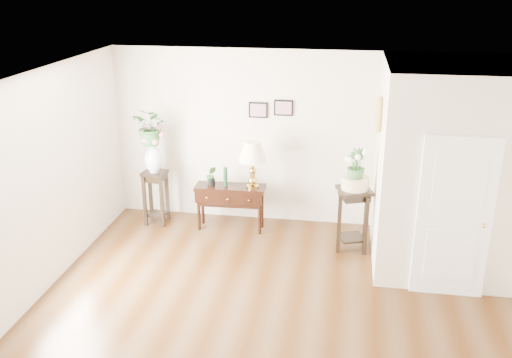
% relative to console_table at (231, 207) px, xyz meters
% --- Properties ---
extents(floor, '(6.00, 5.50, 0.02)m').
position_rel_console_table_xyz_m(floor, '(1.02, -2.25, -0.37)').
color(floor, '#472F1A').
rests_on(floor, ground).
extents(ceiling, '(6.00, 5.50, 0.02)m').
position_rel_console_table_xyz_m(ceiling, '(1.02, -2.25, 2.43)').
color(ceiling, white).
rests_on(ceiling, ground).
extents(wall_back, '(6.00, 0.02, 2.80)m').
position_rel_console_table_xyz_m(wall_back, '(1.02, 0.50, 1.03)').
color(wall_back, beige).
rests_on(wall_back, ground).
extents(wall_left, '(0.02, 5.50, 2.80)m').
position_rel_console_table_xyz_m(wall_left, '(-1.98, -2.25, 1.03)').
color(wall_left, beige).
rests_on(wall_left, ground).
extents(partition, '(1.80, 1.95, 2.80)m').
position_rel_console_table_xyz_m(partition, '(3.12, -0.48, 1.03)').
color(partition, beige).
rests_on(partition, floor).
extents(door, '(0.90, 0.05, 2.10)m').
position_rel_console_table_xyz_m(door, '(3.12, -1.48, 0.68)').
color(door, white).
rests_on(door, floor).
extents(art_print_left, '(0.30, 0.02, 0.25)m').
position_rel_console_table_xyz_m(art_print_left, '(0.37, 0.48, 1.48)').
color(art_print_left, black).
rests_on(art_print_left, wall_back).
extents(art_print_right, '(0.30, 0.02, 0.25)m').
position_rel_console_table_xyz_m(art_print_right, '(0.77, 0.48, 1.53)').
color(art_print_right, black).
rests_on(art_print_right, wall_back).
extents(wall_ornament, '(0.07, 0.51, 0.51)m').
position_rel_console_table_xyz_m(wall_ornament, '(2.18, -0.35, 1.68)').
color(wall_ornament, gold).
rests_on(wall_ornament, partition).
extents(console_table, '(1.11, 0.41, 0.73)m').
position_rel_console_table_xyz_m(console_table, '(0.00, 0.00, 0.00)').
color(console_table, black).
rests_on(console_table, floor).
extents(table_lamp, '(0.50, 0.50, 0.75)m').
position_rel_console_table_xyz_m(table_lamp, '(0.36, 0.00, 0.72)').
color(table_lamp, '#B49341').
rests_on(table_lamp, console_table).
extents(green_vase, '(0.08, 0.08, 0.31)m').
position_rel_console_table_xyz_m(green_vase, '(-0.07, 0.00, 0.54)').
color(green_vase, '#12341E').
rests_on(green_vase, console_table).
extents(potted_plant, '(0.19, 0.16, 0.29)m').
position_rel_console_table_xyz_m(potted_plant, '(-0.30, 0.00, 0.51)').
color(potted_plant, '#2D5E2C').
rests_on(potted_plant, console_table).
extents(plant_stand_a, '(0.40, 0.40, 0.89)m').
position_rel_console_table_xyz_m(plant_stand_a, '(-1.24, 0.03, 0.08)').
color(plant_stand_a, black).
rests_on(plant_stand_a, floor).
extents(porcelain_vase, '(0.37, 0.37, 0.50)m').
position_rel_console_table_xyz_m(porcelain_vase, '(-1.24, 0.03, 0.75)').
color(porcelain_vase, silver).
rests_on(porcelain_vase, plant_stand_a).
extents(lily_arrangement, '(0.67, 0.63, 0.60)m').
position_rel_console_table_xyz_m(lily_arrangement, '(-1.24, 0.03, 1.22)').
color(lily_arrangement, '#2D5E2C').
rests_on(lily_arrangement, porcelain_vase).
extents(plant_stand_b, '(0.57, 0.57, 0.95)m').
position_rel_console_table_xyz_m(plant_stand_b, '(1.92, -0.36, 0.11)').
color(plant_stand_b, black).
rests_on(plant_stand_b, floor).
extents(ceramic_bowl, '(0.50, 0.50, 0.18)m').
position_rel_console_table_xyz_m(ceramic_bowl, '(1.92, -0.36, 0.66)').
color(ceramic_bowl, beige).
rests_on(ceramic_bowl, plant_stand_b).
extents(narcissus, '(0.35, 0.35, 0.48)m').
position_rel_console_table_xyz_m(narcissus, '(1.92, -0.36, 0.94)').
color(narcissus, '#2D5E2C').
rests_on(narcissus, ceramic_bowl).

